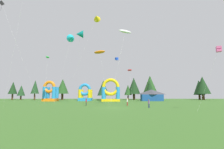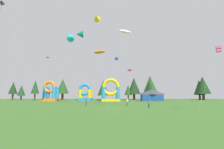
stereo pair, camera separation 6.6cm
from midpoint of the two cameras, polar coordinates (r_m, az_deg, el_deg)
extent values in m
plane|color=#3D6B28|center=(29.92, -0.09, -11.34)|extent=(120.00, 120.00, 0.00)
ellipsoid|color=orange|center=(37.99, -4.19, 7.56)|extent=(2.63, 1.37, 1.08)
cylinder|color=silver|center=(36.77, -2.64, -1.28)|extent=(2.12, 0.32, 11.76)
ellipsoid|color=green|center=(51.94, -20.85, 5.51)|extent=(1.71, 2.90, 1.23)
cylinder|color=silver|center=(49.92, -21.32, -1.53)|extent=(0.55, 2.18, 12.98)
cylinder|color=silver|center=(38.45, -30.04, 8.04)|extent=(4.09, 2.46, 23.20)
pyramid|color=black|center=(52.89, -33.23, 19.36)|extent=(0.96, 1.04, 1.06)
cylinder|color=black|center=(52.42, -33.27, 18.42)|extent=(0.04, 0.04, 1.99)
cylinder|color=silver|center=(46.64, -28.56, 6.45)|extent=(10.26, 0.95, 24.70)
ellipsoid|color=red|center=(45.42, 6.00, 1.47)|extent=(1.53, 2.21, 0.67)
cylinder|color=silver|center=(44.34, 6.53, -4.05)|extent=(0.59, 1.43, 8.82)
cube|color=#EA599E|center=(29.09, 32.40, 6.85)|extent=(0.83, 0.83, 0.36)
cube|color=#EA599E|center=(29.18, 32.34, 7.69)|extent=(0.83, 0.83, 0.36)
cylinder|color=silver|center=(28.21, 29.72, -1.67)|extent=(3.01, 1.19, 8.94)
ellipsoid|color=white|center=(37.07, 4.47, 14.27)|extent=(3.37, 2.78, 1.11)
cylinder|color=silver|center=(33.98, 2.00, 2.48)|extent=(3.24, 2.04, 15.67)
cone|color=#19B7CC|center=(48.10, -13.54, 11.98)|extent=(2.86, 2.89, 2.37)
cylinder|color=silver|center=(45.74, -16.15, 1.64)|extent=(3.40, 1.66, 17.65)
cube|color=blue|center=(54.27, 1.64, 5.09)|extent=(1.15, 1.15, 0.36)
cube|color=blue|center=(54.36, 1.64, 5.53)|extent=(1.15, 1.15, 0.36)
cylinder|color=silver|center=(54.67, 3.80, -2.00)|extent=(4.15, 2.56, 13.68)
cone|color=yellow|center=(59.02, -5.15, 18.58)|extent=(2.46, 2.59, 2.56)
cylinder|color=silver|center=(55.83, -10.50, 5.20)|extent=(10.24, 1.02, 27.56)
cone|color=#0C7F7A|center=(46.58, -10.82, 13.24)|extent=(2.26, 2.39, 2.12)
cylinder|color=silver|center=(48.25, -11.00, 1.41)|extent=(1.46, 7.77, 18.19)
cylinder|color=#B21E26|center=(36.62, 5.28, -9.83)|extent=(0.15, 0.15, 0.78)
cylinder|color=#B21E26|center=(36.76, 5.15, -9.82)|extent=(0.15, 0.15, 0.78)
cylinder|color=silver|center=(36.66, 5.20, -8.74)|extent=(0.37, 0.37, 0.61)
sphere|color=#D8AD84|center=(36.64, 5.20, -8.10)|extent=(0.21, 0.21, 0.21)
cylinder|color=navy|center=(31.14, 12.24, -10.31)|extent=(0.13, 0.13, 0.75)
cylinder|color=navy|center=(31.19, 12.50, -10.30)|extent=(0.13, 0.13, 0.75)
cylinder|color=#724C8C|center=(31.13, 12.34, -9.07)|extent=(0.30, 0.30, 0.59)
sphere|color=brown|center=(31.11, 12.32, -8.34)|extent=(0.20, 0.20, 0.20)
cylinder|color=black|center=(36.73, -8.66, -9.80)|extent=(0.13, 0.13, 0.75)
cylinder|color=black|center=(36.88, -8.68, -9.78)|extent=(0.13, 0.13, 0.75)
cylinder|color=#B21E26|center=(36.77, -8.65, -8.74)|extent=(0.33, 0.33, 0.59)
sphere|color=brown|center=(36.76, -8.64, -8.12)|extent=(0.20, 0.20, 0.20)
cube|color=yellow|center=(58.33, -0.36, -8.63)|extent=(6.09, 4.65, 0.81)
cylinder|color=#268CD8|center=(56.71, -2.82, -6.25)|extent=(1.30, 1.30, 4.00)
cylinder|color=#268CD8|center=(56.64, 2.06, -6.25)|extent=(1.30, 1.30, 4.00)
cylinder|color=#268CD8|center=(60.05, -2.64, -6.27)|extent=(1.30, 1.30, 4.00)
cylinder|color=#268CD8|center=(59.99, 1.97, -6.27)|extent=(1.30, 1.30, 4.00)
torus|color=yellow|center=(56.67, -0.38, -4.24)|extent=(5.83, 1.04, 5.83)
cube|color=#268CD8|center=(63.01, -8.92, -8.27)|extent=(4.68, 4.60, 1.10)
cylinder|color=yellow|center=(61.64, -10.70, -6.38)|extent=(1.29, 1.29, 2.98)
cylinder|color=yellow|center=(61.09, -7.56, -6.43)|extent=(1.29, 1.29, 2.98)
cylinder|color=yellow|center=(64.90, -10.14, -6.39)|extent=(1.29, 1.29, 2.98)
cylinder|color=yellow|center=(64.37, -7.15, -6.44)|extent=(1.29, 1.29, 2.98)
torus|color=#268CD8|center=(61.36, -9.12, -5.02)|extent=(4.42, 1.03, 4.42)
cube|color=orange|center=(62.69, -19.96, -8.03)|extent=(4.43, 4.48, 0.96)
cylinder|color=#268CD8|center=(61.72, -21.79, -5.71)|extent=(1.24, 1.24, 3.94)
cylinder|color=#268CD8|center=(60.60, -18.98, -5.81)|extent=(1.24, 1.24, 3.94)
cylinder|color=#268CD8|center=(64.73, -20.71, -5.77)|extent=(1.24, 1.24, 3.94)
cylinder|color=#268CD8|center=(63.66, -18.01, -5.87)|extent=(1.24, 1.24, 3.94)
torus|color=orange|center=(61.19, -20.32, -3.92)|extent=(4.18, 0.99, 4.18)
cube|color=#19478C|center=(62.95, 13.32, -7.61)|extent=(7.53, 3.98, 2.34)
pyramid|color=#3F3F47|center=(62.94, 13.27, -5.76)|extent=(7.53, 3.98, 1.74)
cylinder|color=#4C331E|center=(82.92, -30.51, -6.54)|extent=(0.64, 0.64, 2.49)
cone|color=#193819|center=(82.96, -30.36, -3.90)|extent=(3.54, 3.54, 5.16)
cylinder|color=#4C331E|center=(81.96, -28.34, -6.93)|extent=(0.58, 0.58, 1.76)
cone|color=#1E4221|center=(81.96, -28.23, -4.78)|extent=(3.22, 3.22, 4.41)
cylinder|color=#4C331E|center=(77.63, -24.59, -6.86)|extent=(0.59, 0.59, 2.62)
cone|color=#1E4221|center=(77.68, -24.44, -3.84)|extent=(3.26, 3.26, 5.60)
cylinder|color=#4C331E|center=(74.37, -16.37, -7.23)|extent=(0.92, 0.92, 2.62)
cone|color=#234C1E|center=(74.43, -16.26, -3.84)|extent=(5.13, 5.13, 6.18)
cylinder|color=#4C331E|center=(75.40, -3.22, -7.71)|extent=(0.65, 0.65, 2.00)
cone|color=#234C1E|center=(75.42, -3.20, -4.86)|extent=(3.61, 3.61, 5.49)
cylinder|color=#4C331E|center=(70.41, -2.94, -7.85)|extent=(0.88, 0.88, 1.84)
cone|color=#1E4221|center=(70.44, -2.92, -4.56)|extent=(4.88, 4.88, 6.24)
cylinder|color=#4C331E|center=(73.76, 5.51, -7.71)|extent=(0.58, 0.58, 2.00)
cone|color=#234C1E|center=(73.76, 5.48, -5.22)|extent=(3.20, 3.20, 4.43)
cylinder|color=#4C331E|center=(74.72, 7.49, -7.50)|extent=(1.00, 1.00, 2.45)
cone|color=#193819|center=(74.79, 7.44, -3.82)|extent=(5.57, 5.57, 7.16)
cylinder|color=#4C331E|center=(73.69, 12.41, -7.47)|extent=(0.72, 0.72, 2.33)
cone|color=#234C1E|center=(73.73, 12.33, -4.28)|extent=(4.02, 4.02, 5.87)
cylinder|color=#4C331E|center=(72.03, 12.76, -7.40)|extent=(0.71, 0.71, 2.53)
cone|color=#193819|center=(72.07, 12.68, -4.29)|extent=(3.92, 3.92, 5.29)
cylinder|color=#4C331E|center=(73.58, 12.89, -7.35)|extent=(1.11, 1.11, 2.60)
cone|color=#234C1E|center=(73.68, 12.79, -3.34)|extent=(6.14, 6.14, 7.71)
cylinder|color=#4C331E|center=(83.06, 27.52, -6.84)|extent=(0.84, 0.84, 2.11)
cone|color=#1E4221|center=(83.09, 27.36, -3.87)|extent=(4.64, 4.64, 6.49)
cylinder|color=#4C331E|center=(82.24, 28.49, -6.66)|extent=(1.11, 1.11, 2.50)
cone|color=#193819|center=(82.31, 28.30, -3.17)|extent=(6.18, 6.18, 7.53)
camera|label=1|loc=(0.03, -89.95, -0.01)|focal=27.10mm
camera|label=2|loc=(0.03, 90.05, 0.01)|focal=27.10mm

